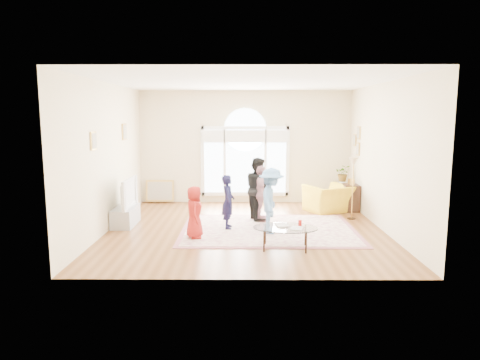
{
  "coord_description": "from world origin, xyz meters",
  "views": [
    {
      "loc": [
        -0.06,
        -9.24,
        2.47
      ],
      "look_at": [
        -0.13,
        0.3,
        1.05
      ],
      "focal_mm": 32.0,
      "sensor_mm": 36.0,
      "label": 1
    }
  ],
  "objects_px": {
    "area_rug": "(269,229)",
    "television": "(125,193)",
    "coffee_table": "(285,228)",
    "tv_console": "(126,216)",
    "armchair": "(328,198)"
  },
  "relations": [
    {
      "from": "television",
      "to": "coffee_table",
      "type": "xyz_separation_m",
      "value": [
        3.48,
        -1.76,
        -0.35
      ]
    },
    {
      "from": "television",
      "to": "coffee_table",
      "type": "bearing_deg",
      "value": -26.84
    },
    {
      "from": "tv_console",
      "to": "coffee_table",
      "type": "xyz_separation_m",
      "value": [
        3.48,
        -1.76,
        0.19
      ]
    },
    {
      "from": "tv_console",
      "to": "coffee_table",
      "type": "bearing_deg",
      "value": -26.79
    },
    {
      "from": "area_rug",
      "to": "television",
      "type": "bearing_deg",
      "value": 173.36
    },
    {
      "from": "area_rug",
      "to": "armchair",
      "type": "bearing_deg",
      "value": 47.94
    },
    {
      "from": "tv_console",
      "to": "television",
      "type": "bearing_deg",
      "value": -0.0
    },
    {
      "from": "television",
      "to": "tv_console",
      "type": "bearing_deg",
      "value": 180.0
    },
    {
      "from": "armchair",
      "to": "area_rug",
      "type": "bearing_deg",
      "value": 22.38
    },
    {
      "from": "area_rug",
      "to": "coffee_table",
      "type": "bearing_deg",
      "value": -80.66
    },
    {
      "from": "area_rug",
      "to": "television",
      "type": "relative_size",
      "value": 3.12
    },
    {
      "from": "tv_console",
      "to": "television",
      "type": "xyz_separation_m",
      "value": [
        0.01,
        -0.0,
        0.54
      ]
    },
    {
      "from": "armchair",
      "to": "coffee_table",
      "type": "bearing_deg",
      "value": 40.38
    },
    {
      "from": "television",
      "to": "area_rug",
      "type": "bearing_deg",
      "value": -6.64
    },
    {
      "from": "area_rug",
      "to": "coffee_table",
      "type": "relative_size",
      "value": 2.81
    }
  ]
}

